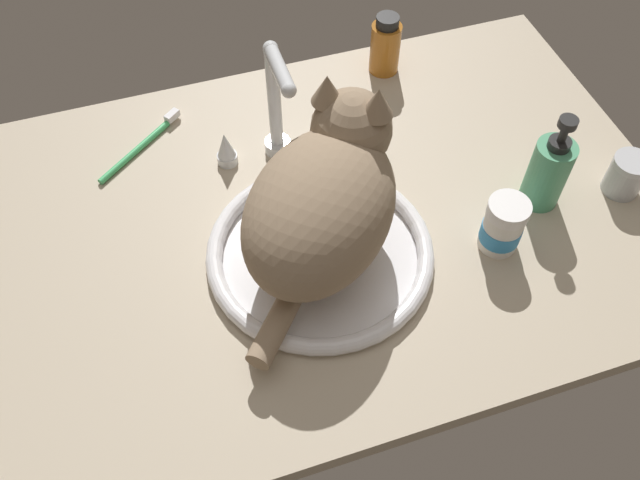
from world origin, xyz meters
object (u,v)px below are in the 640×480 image
pill_bottle (503,226)px  soap_pump_bottle (548,172)px  faucet (277,115)px  amber_bottle (385,46)px  cat (326,196)px  metal_jar (626,175)px  toothbrush (142,144)px  sink_basin (320,253)px

pill_bottle → soap_pump_bottle: size_ratio=0.54×
faucet → amber_bottle: faucet is taller
cat → pill_bottle: (23.39, -7.18, -7.02)cm
soap_pump_bottle → metal_jar: soap_pump_bottle is taller
soap_pump_bottle → toothbrush: bearing=152.1°
faucet → soap_pump_bottle: faucet is taller
faucet → toothbrush: size_ratio=1.41×
faucet → amber_bottle: 27.24cm
pill_bottle → amber_bottle: (-1.65, 40.55, 0.95)cm
metal_jar → amber_bottle: bearing=123.0°
toothbrush → amber_bottle: bearing=7.8°
soap_pump_bottle → metal_jar: (12.75, -2.14, -2.83)cm
toothbrush → sink_basin: bearing=-55.0°
sink_basin → pill_bottle: pill_bottle is taller
toothbrush → cat: bearing=-51.8°
amber_bottle → metal_jar: (24.03, -37.04, -1.83)cm
sink_basin → cat: bearing=49.5°
sink_basin → pill_bottle: bearing=-12.8°
sink_basin → cat: (1.33, 1.56, 10.07)cm
sink_basin → metal_jar: 47.20cm
pill_bottle → faucet: bearing=133.1°
toothbrush → faucet: bearing=-22.0°
toothbrush → pill_bottle: bearing=-37.6°
sink_basin → cat: cat is taller
pill_bottle → amber_bottle: bearing=92.3°
faucet → pill_bottle: bearing=-46.9°
faucet → pill_bottle: size_ratio=2.38×
soap_pump_bottle → toothbrush: 62.10cm
metal_jar → pill_bottle: bearing=-171.1°
pill_bottle → soap_pump_bottle: 11.34cm
cat → toothbrush: size_ratio=2.19×
faucet → pill_bottle: 36.43cm
soap_pump_bottle → amber_bottle: bearing=107.9°
sink_basin → toothbrush: (-20.30, 29.01, -0.40)cm
soap_pump_bottle → pill_bottle: bearing=-149.6°
soap_pump_bottle → amber_bottle: 36.69cm
soap_pump_bottle → toothbrush: soap_pump_bottle is taller
pill_bottle → metal_jar: 22.68cm
cat → metal_jar: 46.59cm
sink_basin → faucet: 22.04cm
metal_jar → toothbrush: size_ratio=0.43×
faucet → amber_bottle: (23.07, 14.12, -3.27)cm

